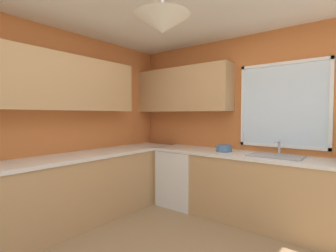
{
  "coord_description": "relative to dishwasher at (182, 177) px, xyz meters",
  "views": [
    {
      "loc": [
        1.26,
        -1.54,
        1.39
      ],
      "look_at": [
        -0.52,
        0.74,
        1.27
      ],
      "focal_mm": 26.75,
      "sensor_mm": 36.0,
      "label": 1
    }
  ],
  "objects": [
    {
      "name": "counter_run_left",
      "position": [
        -0.66,
        -1.64,
        0.02
      ],
      "size": [
        0.65,
        3.69,
        0.88
      ],
      "color": "tan",
      "rests_on": "ground_plane"
    },
    {
      "name": "room_shell",
      "position": [
        0.12,
        -1.08,
        1.4
      ],
      "size": [
        3.95,
        4.08,
        2.58
      ],
      "color": "#D17238",
      "rests_on": "ground_plane"
    },
    {
      "name": "sink_assembly",
      "position": [
        1.37,
        0.04,
        0.47
      ],
      "size": [
        0.62,
        0.4,
        0.19
      ],
      "color": "#9EA0A5",
      "rests_on": "counter_run_back"
    },
    {
      "name": "bowl",
      "position": [
        0.68,
        0.03,
        0.51
      ],
      "size": [
        0.22,
        0.22,
        0.09
      ],
      "primitive_type": "cylinder",
      "color": "#4C7099",
      "rests_on": "counter_run_back"
    },
    {
      "name": "dishwasher",
      "position": [
        0.0,
        0.0,
        0.0
      ],
      "size": [
        0.6,
        0.6,
        0.84
      ],
      "primitive_type": "cube",
      "color": "white",
      "rests_on": "ground_plane"
    },
    {
      "name": "counter_run_back",
      "position": [
        1.15,
        0.03,
        0.02
      ],
      "size": [
        3.04,
        0.65,
        0.88
      ],
      "color": "tan",
      "rests_on": "ground_plane"
    }
  ]
}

